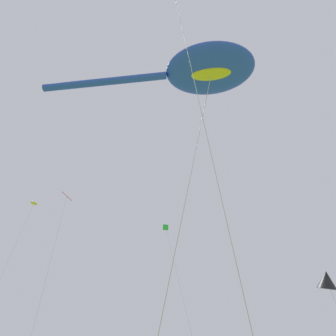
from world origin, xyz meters
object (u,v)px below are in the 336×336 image
object	(u,v)px
big_show_kite	(203,70)
small_kite_bird_shape	(171,248)
small_kite_streamer_purple	(31,211)
small_kite_triangle_green	(64,207)
small_kite_stunt_black	(326,280)

from	to	relation	value
big_show_kite	small_kite_bird_shape	size ratio (longest dim) A/B	0.80
big_show_kite	small_kite_streamer_purple	size ratio (longest dim) A/B	0.73
small_kite_triangle_green	small_kite_streamer_purple	world-z (taller)	small_kite_streamer_purple
small_kite_triangle_green	small_kite_streamer_purple	bearing A→B (deg)	158.59
small_kite_stunt_black	small_kite_streamer_purple	bearing A→B (deg)	-36.85
small_kite_streamer_purple	small_kite_triangle_green	bearing A→B (deg)	104.71
small_kite_streamer_purple	small_kite_bird_shape	bearing A→B (deg)	143.65
small_kite_stunt_black	small_kite_bird_shape	distance (m)	14.88
big_show_kite	small_kite_stunt_black	bearing A→B (deg)	59.30
big_show_kite	small_kite_bird_shape	bearing A→B (deg)	100.72
big_show_kite	small_kite_triangle_green	xyz separation A→B (m)	(4.75, 17.89, 3.00)
small_kite_stunt_black	small_kite_triangle_green	bearing A→B (deg)	-32.14
small_kite_stunt_black	small_kite_bird_shape	bearing A→B (deg)	-63.54
small_kite_stunt_black	small_kite_bird_shape	world-z (taller)	small_kite_bird_shape
small_kite_bird_shape	small_kite_triangle_green	bearing A→B (deg)	109.90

